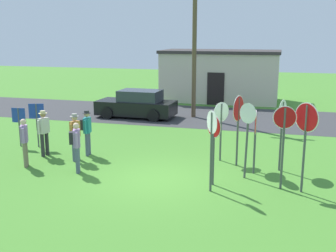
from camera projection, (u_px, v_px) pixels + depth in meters
The scene contains 21 objects.
ground_plane at pixel (156, 179), 13.16m from camera, with size 80.00×80.00×0.00m, color #47842D.
street_asphalt at pixel (212, 117), 23.14m from camera, with size 60.00×6.40×0.01m, color #38383A.
building_background at pixel (220, 76), 28.38m from camera, with size 7.93×3.96×3.45m.
utility_pole at pixel (195, 36), 22.12m from camera, with size 1.80×0.24×8.51m.
parked_car_on_street at pixel (137, 105), 22.89m from camera, with size 4.35×2.11×1.51m.
stop_sign_rear_left at pixel (282, 122), 13.69m from camera, with size 0.27×0.84×2.43m.
stop_sign_leaning_left at pixel (221, 121), 14.83m from camera, with size 0.46×0.56×2.16m.
stop_sign_nearest at pixel (247, 129), 13.01m from camera, with size 0.55×0.38×2.42m.
stop_sign_low_front at pixel (284, 134), 12.04m from camera, with size 0.67×0.11×2.51m.
stop_sign_far_back at pixel (214, 138), 12.40m from camera, with size 0.49×0.51×2.18m.
stop_sign_center_cluster at pixel (255, 130), 13.43m from camera, with size 0.10×0.80×2.14m.
stop_sign_leaning_right at pixel (306, 131), 11.73m from camera, with size 0.62×0.61×2.66m.
stop_sign_tallest at pixel (212, 138), 11.84m from camera, with size 0.38×0.56×2.41m.
stop_sign_rear_right at pixel (238, 117), 14.22m from camera, with size 0.28×0.87×2.49m.
person_in_teal at pixel (75, 134), 14.95m from camera, with size 0.32×0.57×1.74m.
person_in_blue at pixel (43, 130), 15.53m from camera, with size 0.42×0.55×1.74m.
person_in_dark_shirt at pixel (76, 144), 13.65m from camera, with size 0.45×0.52×1.69m.
person_on_left at pixel (87, 129), 15.60m from camera, with size 0.42×0.56×1.74m.
person_near_signs at pixel (25, 140), 14.28m from camera, with size 0.36×0.51×1.69m.
info_panel_leftmost at pixel (37, 117), 16.71m from camera, with size 0.57×0.23×1.79m.
info_panel_middle at pixel (19, 120), 16.84m from camera, with size 0.60×0.06×1.60m.
Camera 1 is at (3.66, -11.93, 4.53)m, focal length 44.28 mm.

